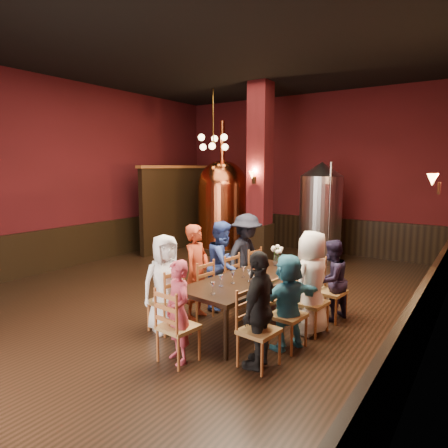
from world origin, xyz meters
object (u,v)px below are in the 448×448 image
Objects in this scene: person_2 at (223,264)px; copper_kettle at (223,205)px; dining_table at (251,282)px; person_1 at (197,272)px; rose_vase at (277,252)px; person_0 at (165,283)px; steel_vessel at (321,213)px.

copper_kettle is (-2.62, 3.87, 0.59)m from person_2.
dining_table is 0.92m from person_1.
person_2 is 0.95m from rose_vase.
person_2 is (0.14, 1.32, 0.03)m from person_0.
person_2 is 4.19× the size of rose_vase.
person_1 is 0.66m from person_2.
person_0 is 4.02× the size of rose_vase.
copper_kettle is at bearing 22.97° from person_1.
person_0 is 0.57× the size of steel_vessel.
person_1 reaches higher than rose_vase.
dining_table is at bearing -51.31° from copper_kettle.
copper_kettle is at bearing 19.86° from person_2.
person_1 is at bearing -92.98° from steel_vessel.
dining_table is at bearing -81.46° from person_1.
person_0 reaches higher than dining_table.
person_1 is at bearing 159.50° from person_2.
copper_kettle is at bearing 51.21° from person_0.
copper_kettle is 4.81m from rose_vase.
person_2 reaches higher than rose_vase.
steel_vessel is at bearing 99.20° from rose_vase.
copper_kettle is (-2.55, 4.52, 0.59)m from person_1.
person_0 is at bearing 159.50° from person_2.
person_2 is 0.59× the size of steel_vessel.
person_0 is at bearing -93.37° from steel_vessel.
dining_table is 4.70m from steel_vessel.
person_0 is 0.96× the size of person_2.
person_1 reaches higher than person_2.
person_0 is 0.95× the size of person_1.
dining_table is 0.96m from rose_vase.
rose_vase is at bearing -80.80° from steel_vessel.
person_0 is (-0.95, -0.90, 0.04)m from dining_table.
steel_vessel reaches higher than rose_vase.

